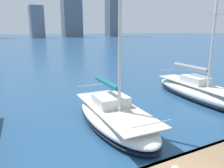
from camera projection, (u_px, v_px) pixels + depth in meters
name	position (u px, v px, depth m)	size (l,w,h in m)	color
city_skyline	(18.00, 11.00, 145.53)	(170.39, 24.36, 48.12)	slate
sailboat_grey	(199.00, 91.00, 16.62)	(2.80, 9.37, 9.61)	white
sailboat_teal	(114.00, 114.00, 12.13)	(3.18, 7.82, 11.31)	white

